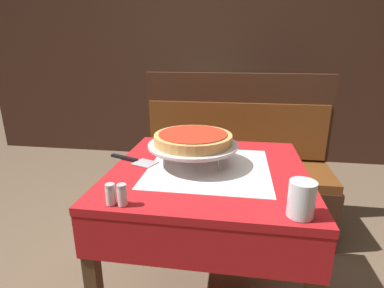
{
  "coord_description": "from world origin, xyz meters",
  "views": [
    {
      "loc": [
        0.11,
        -1.22,
        1.27
      ],
      "look_at": [
        -0.07,
        -0.0,
        0.88
      ],
      "focal_mm": 28.0,
      "sensor_mm": 36.0,
      "label": 1
    }
  ],
  "objects_px": {
    "dining_table_rear": "(208,110)",
    "salt_shaker": "(111,194)",
    "pizza_pan_stand": "(193,146)",
    "dining_table_front": "(208,191)",
    "pizza_server": "(134,160)",
    "booth_bench": "(233,183)",
    "condiment_caddy": "(210,96)",
    "water_glass_near": "(302,199)",
    "pepper_shaker": "(122,195)",
    "deep_dish_pizza": "(193,139)"
  },
  "relations": [
    {
      "from": "dining_table_rear",
      "to": "water_glass_near",
      "type": "height_order",
      "value": "water_glass_near"
    },
    {
      "from": "condiment_caddy",
      "to": "booth_bench",
      "type": "bearing_deg",
      "value": -73.99
    },
    {
      "from": "water_glass_near",
      "to": "dining_table_front",
      "type": "bearing_deg",
      "value": 131.9
    },
    {
      "from": "salt_shaker",
      "to": "pizza_server",
      "type": "bearing_deg",
      "value": 98.72
    },
    {
      "from": "pepper_shaker",
      "to": "condiment_caddy",
      "type": "height_order",
      "value": "condiment_caddy"
    },
    {
      "from": "pepper_shaker",
      "to": "dining_table_rear",
      "type": "bearing_deg",
      "value": 88.15
    },
    {
      "from": "dining_table_rear",
      "to": "pepper_shaker",
      "type": "distance_m",
      "value": 2.18
    },
    {
      "from": "dining_table_front",
      "to": "water_glass_near",
      "type": "bearing_deg",
      "value": -48.1
    },
    {
      "from": "booth_bench",
      "to": "pepper_shaker",
      "type": "bearing_deg",
      "value": -106.66
    },
    {
      "from": "booth_bench",
      "to": "condiment_caddy",
      "type": "height_order",
      "value": "booth_bench"
    },
    {
      "from": "deep_dish_pizza",
      "to": "condiment_caddy",
      "type": "bearing_deg",
      "value": 92.8
    },
    {
      "from": "dining_table_rear",
      "to": "salt_shaker",
      "type": "bearing_deg",
      "value": -92.91
    },
    {
      "from": "dining_table_front",
      "to": "salt_shaker",
      "type": "xyz_separation_m",
      "value": [
        -0.29,
        -0.37,
        0.15
      ]
    },
    {
      "from": "pepper_shaker",
      "to": "condiment_caddy",
      "type": "bearing_deg",
      "value": 87.48
    },
    {
      "from": "pizza_server",
      "to": "condiment_caddy",
      "type": "xyz_separation_m",
      "value": [
        0.19,
        1.72,
        0.05
      ]
    },
    {
      "from": "booth_bench",
      "to": "condiment_caddy",
      "type": "bearing_deg",
      "value": 106.01
    },
    {
      "from": "dining_table_rear",
      "to": "pepper_shaker",
      "type": "relative_size",
      "value": 10.45
    },
    {
      "from": "dining_table_front",
      "to": "pepper_shaker",
      "type": "xyz_separation_m",
      "value": [
        -0.25,
        -0.37,
        0.15
      ]
    },
    {
      "from": "dining_table_rear",
      "to": "water_glass_near",
      "type": "xyz_separation_m",
      "value": [
        0.5,
        -2.15,
        0.16
      ]
    },
    {
      "from": "dining_table_rear",
      "to": "pepper_shaker",
      "type": "bearing_deg",
      "value": -91.85
    },
    {
      "from": "pizza_pan_stand",
      "to": "water_glass_near",
      "type": "xyz_separation_m",
      "value": [
        0.39,
        -0.38,
        -0.03
      ]
    },
    {
      "from": "pizza_server",
      "to": "condiment_caddy",
      "type": "bearing_deg",
      "value": 83.54
    },
    {
      "from": "booth_bench",
      "to": "salt_shaker",
      "type": "bearing_deg",
      "value": -108.42
    },
    {
      "from": "deep_dish_pizza",
      "to": "condiment_caddy",
      "type": "height_order",
      "value": "condiment_caddy"
    },
    {
      "from": "dining_table_rear",
      "to": "deep_dish_pizza",
      "type": "height_order",
      "value": "deep_dish_pizza"
    },
    {
      "from": "pepper_shaker",
      "to": "pizza_pan_stand",
      "type": "bearing_deg",
      "value": 66.31
    },
    {
      "from": "dining_table_rear",
      "to": "water_glass_near",
      "type": "bearing_deg",
      "value": -76.94
    },
    {
      "from": "condiment_caddy",
      "to": "dining_table_front",
      "type": "bearing_deg",
      "value": -84.81
    },
    {
      "from": "booth_bench",
      "to": "dining_table_front",
      "type": "bearing_deg",
      "value": -97.4
    },
    {
      "from": "water_glass_near",
      "to": "pizza_pan_stand",
      "type": "bearing_deg",
      "value": 135.73
    },
    {
      "from": "dining_table_front",
      "to": "pepper_shaker",
      "type": "relative_size",
      "value": 11.23
    },
    {
      "from": "dining_table_rear",
      "to": "pizza_server",
      "type": "bearing_deg",
      "value": -95.52
    },
    {
      "from": "pizza_pan_stand",
      "to": "deep_dish_pizza",
      "type": "distance_m",
      "value": 0.03
    },
    {
      "from": "dining_table_rear",
      "to": "booth_bench",
      "type": "relative_size",
      "value": 0.57
    },
    {
      "from": "condiment_caddy",
      "to": "pizza_server",
      "type": "bearing_deg",
      "value": -96.46
    },
    {
      "from": "pizza_pan_stand",
      "to": "salt_shaker",
      "type": "bearing_deg",
      "value": -118.31
    },
    {
      "from": "dining_table_rear",
      "to": "salt_shaker",
      "type": "distance_m",
      "value": 2.18
    },
    {
      "from": "water_glass_near",
      "to": "condiment_caddy",
      "type": "height_order",
      "value": "condiment_caddy"
    },
    {
      "from": "dining_table_front",
      "to": "salt_shaker",
      "type": "height_order",
      "value": "salt_shaker"
    },
    {
      "from": "booth_bench",
      "to": "condiment_caddy",
      "type": "xyz_separation_m",
      "value": [
        -0.26,
        0.92,
        0.5
      ]
    },
    {
      "from": "pizza_pan_stand",
      "to": "salt_shaker",
      "type": "relative_size",
      "value": 5.46
    },
    {
      "from": "pizza_pan_stand",
      "to": "deep_dish_pizza",
      "type": "xyz_separation_m",
      "value": [
        -0.0,
        0.0,
        0.03
      ]
    },
    {
      "from": "pizza_pan_stand",
      "to": "condiment_caddy",
      "type": "bearing_deg",
      "value": 92.8
    },
    {
      "from": "pizza_pan_stand",
      "to": "dining_table_front",
      "type": "bearing_deg",
      "value": -20.52
    },
    {
      "from": "booth_bench",
      "to": "salt_shaker",
      "type": "xyz_separation_m",
      "value": [
        -0.4,
        -1.19,
        0.48
      ]
    },
    {
      "from": "booth_bench",
      "to": "dining_table_rear",
      "type": "bearing_deg",
      "value": 106.3
    },
    {
      "from": "dining_table_front",
      "to": "condiment_caddy",
      "type": "distance_m",
      "value": 1.75
    },
    {
      "from": "water_glass_near",
      "to": "salt_shaker",
      "type": "xyz_separation_m",
      "value": [
        -0.61,
        -0.02,
        -0.02
      ]
    },
    {
      "from": "dining_table_rear",
      "to": "pizza_server",
      "type": "xyz_separation_m",
      "value": [
        -0.17,
        -1.78,
        0.1
      ]
    },
    {
      "from": "pizza_pan_stand",
      "to": "pizza_server",
      "type": "xyz_separation_m",
      "value": [
        -0.28,
        -0.0,
        -0.08
      ]
    }
  ]
}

